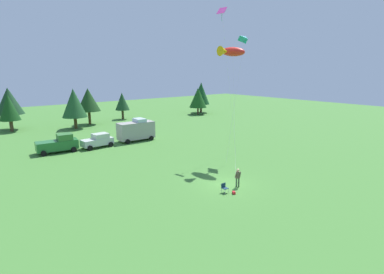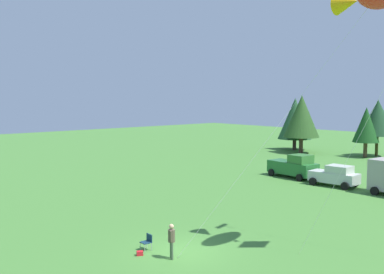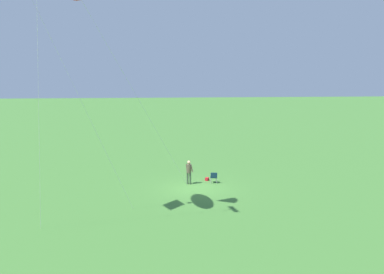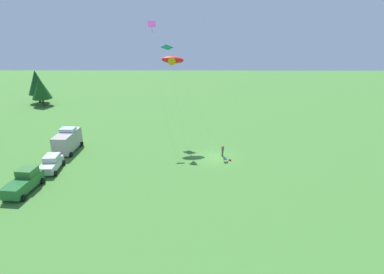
{
  "view_description": "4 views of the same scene",
  "coord_description": "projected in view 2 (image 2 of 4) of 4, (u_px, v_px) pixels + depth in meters",
  "views": [
    {
      "loc": [
        -18.97,
        -18.49,
        10.44
      ],
      "look_at": [
        -1.96,
        2.76,
        4.37
      ],
      "focal_mm": 28.0,
      "sensor_mm": 36.0,
      "label": 1
    },
    {
      "loc": [
        17.09,
        -14.37,
        7.94
      ],
      "look_at": [
        -3.29,
        3.6,
        5.48
      ],
      "focal_mm": 42.0,
      "sensor_mm": 36.0,
      "label": 2
    },
    {
      "loc": [
        2.43,
        30.6,
        8.83
      ],
      "look_at": [
        0.33,
        1.45,
        3.89
      ],
      "focal_mm": 42.0,
      "sensor_mm": 36.0,
      "label": 3
    },
    {
      "loc": [
        -37.98,
        3.06,
        17.68
      ],
      "look_at": [
        -1.76,
        3.28,
        3.72
      ],
      "focal_mm": 28.0,
      "sensor_mm": 36.0,
      "label": 4
    }
  ],
  "objects": [
    {
      "name": "car_silver_compact",
      "position": [
        335.0,
        176.0,
        39.72
      ],
      "size": [
        4.32,
        2.47,
        1.89
      ],
      "rotation": [
        0.0,
        0.0,
        0.07
      ],
      "color": "#B7BFB7",
      "rests_on": "ground"
    },
    {
      "name": "person_kite_flyer",
      "position": [
        171.0,
        238.0,
        21.92
      ],
      "size": [
        0.55,
        0.47,
        1.74
      ],
      "rotation": [
        0.0,
        0.0,
        4.16
      ],
      "color": "#40543C",
      "rests_on": "ground"
    },
    {
      "name": "ground_plane",
      "position": [
        182.0,
        252.0,
        22.95
      ],
      "size": [
        160.0,
        160.0,
        0.0
      ],
      "primitive_type": "plane",
      "color": "#427A32"
    },
    {
      "name": "backpack_on_grass",
      "position": [
        140.0,
        253.0,
        22.47
      ],
      "size": [
        0.34,
        0.39,
        0.22
      ],
      "primitive_type": "cube",
      "rotation": [
        0.0,
        0.0,
        4.23
      ],
      "color": "red",
      "rests_on": "ground"
    },
    {
      "name": "truck_green_flatbed",
      "position": [
        294.0,
        166.0,
        43.94
      ],
      "size": [
        5.16,
        2.79,
        2.34
      ],
      "rotation": [
        0.0,
        0.0,
        -0.09
      ],
      "color": "#24662E",
      "rests_on": "ground"
    },
    {
      "name": "folding_chair",
      "position": [
        147.0,
        241.0,
        23.25
      ],
      "size": [
        0.5,
        0.5,
        0.82
      ],
      "rotation": [
        0.0,
        0.0,
        4.67
      ],
      "color": "#132F44",
      "rests_on": "ground"
    }
  ]
}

